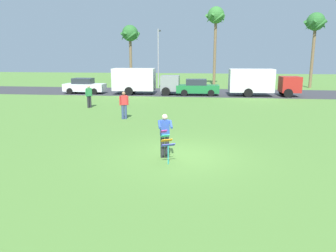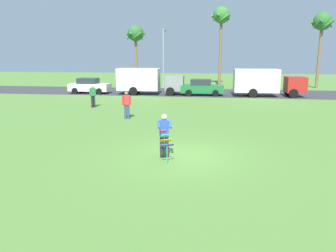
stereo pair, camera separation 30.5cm
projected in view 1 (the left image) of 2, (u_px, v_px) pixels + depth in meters
name	position (u px, v px, depth m)	size (l,w,h in m)	color
ground_plane	(181.00, 156.00, 13.15)	(120.00, 120.00, 0.00)	#568438
road_strip	(199.00, 93.00, 35.10)	(120.00, 8.00, 0.01)	#38383D
person_kite_flyer	(165.00, 134.00, 12.70)	(0.64, 0.73, 1.73)	#26262B
kite_held	(167.00, 142.00, 12.08)	(0.61, 0.73, 1.20)	#D83399
parked_car_white	(84.00, 86.00, 34.07)	(4.21, 1.85, 1.60)	white
parked_truck_grey_van	(142.00, 81.00, 33.18)	(6.75, 2.25, 2.62)	gray
parked_car_green	(197.00, 87.00, 32.63)	(4.26, 1.96, 1.60)	#1E7238
parked_truck_red_cab	(260.00, 82.00, 31.76)	(6.77, 2.29, 2.62)	#B2231E
palm_tree_left_near	(130.00, 36.00, 43.05)	(2.58, 2.71, 7.80)	brown
palm_tree_right_near	(216.00, 19.00, 41.36)	(2.58, 2.71, 9.91)	brown
palm_tree_centre_far	(315.00, 25.00, 38.64)	(2.58, 2.71, 8.85)	brown
streetlight_pole	(158.00, 55.00, 39.69)	(0.24, 1.65, 7.00)	#9E9EA3
person_walker_near	(89.00, 96.00, 24.85)	(0.39, 0.47, 1.73)	#26262B
person_walker_far	(124.00, 104.00, 20.46)	(0.54, 0.34, 1.73)	#384772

